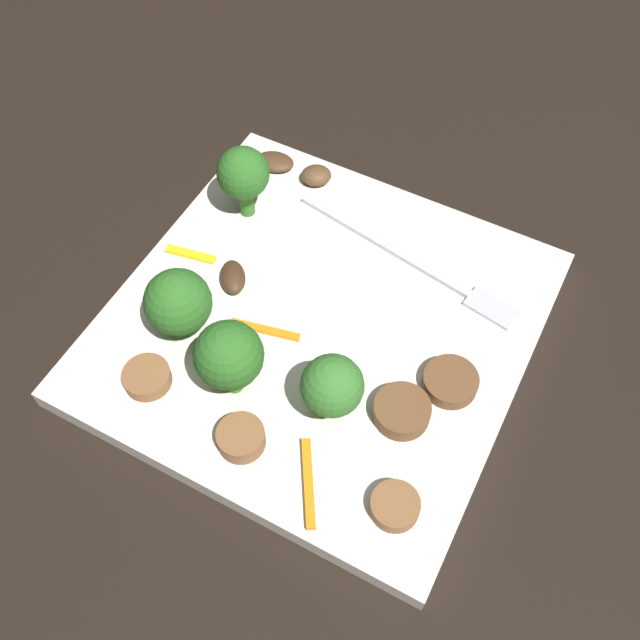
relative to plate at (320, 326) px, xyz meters
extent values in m
plane|color=black|center=(0.00, 0.00, -0.01)|extent=(1.40, 1.40, 0.00)
cube|color=white|center=(0.00, 0.00, 0.00)|extent=(0.27, 0.27, 0.02)
cube|color=silver|center=(0.01, 0.08, 0.01)|extent=(0.14, 0.03, 0.00)
cube|color=silver|center=(0.10, 0.06, 0.01)|extent=(0.04, 0.02, 0.00)
cylinder|color=#347525|center=(-0.02, -0.07, 0.02)|extent=(0.01, 0.01, 0.03)
sphere|color=#2D6B23|center=(-0.02, -0.07, 0.05)|extent=(0.04, 0.04, 0.04)
cylinder|color=#347525|center=(-0.08, -0.05, 0.02)|extent=(0.01, 0.01, 0.02)
sphere|color=#2D6B23|center=(-0.08, -0.05, 0.04)|extent=(0.04, 0.04, 0.04)
cylinder|color=#347525|center=(-0.09, 0.06, 0.02)|extent=(0.01, 0.01, 0.03)
sphere|color=#2D6B23|center=(-0.09, 0.06, 0.05)|extent=(0.04, 0.04, 0.04)
cylinder|color=#408630|center=(0.04, -0.06, 0.02)|extent=(0.01, 0.01, 0.02)
sphere|color=#387A2D|center=(0.04, -0.06, 0.04)|extent=(0.04, 0.04, 0.04)
cylinder|color=brown|center=(-0.07, -0.09, 0.01)|extent=(0.04, 0.04, 0.01)
cylinder|color=brown|center=(0.10, -0.01, 0.01)|extent=(0.04, 0.04, 0.01)
cylinder|color=brown|center=(0.00, -0.10, 0.01)|extent=(0.03, 0.03, 0.01)
cylinder|color=brown|center=(0.10, -0.10, 0.01)|extent=(0.04, 0.04, 0.01)
cylinder|color=brown|center=(0.08, -0.04, 0.01)|extent=(0.04, 0.04, 0.01)
ellipsoid|color=#422B19|center=(-0.07, 0.00, 0.01)|extent=(0.03, 0.03, 0.01)
ellipsoid|color=brown|center=(-0.06, 0.11, 0.01)|extent=(0.03, 0.03, 0.01)
ellipsoid|color=#4C331E|center=(-0.10, 0.11, 0.01)|extent=(0.03, 0.03, 0.01)
cube|color=orange|center=(-0.03, -0.03, 0.01)|extent=(0.05, 0.02, 0.00)
cube|color=orange|center=(0.05, -0.11, 0.01)|extent=(0.03, 0.05, 0.00)
cube|color=yellow|center=(-0.11, 0.01, 0.01)|extent=(0.04, 0.01, 0.00)
camera|label=1|loc=(0.13, -0.24, 0.42)|focal=41.00mm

